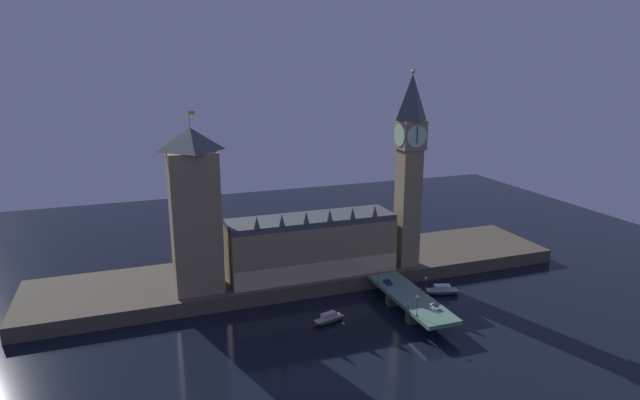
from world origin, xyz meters
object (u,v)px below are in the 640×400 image
clock_tower (409,165)px  pedestrian_near_rail (408,305)px  boat_downstream (442,291)px  car_northbound_lead (388,282)px  car_southbound_lead (435,306)px  street_lamp_mid (426,283)px  victoria_tower (195,210)px  street_lamp_near (417,303)px  street_lamp_far (378,273)px  pedestrian_mid_walk (421,289)px  boat_upstream (329,319)px

clock_tower → pedestrian_near_rail: size_ratio=46.11×
clock_tower → boat_downstream: (4.78, -21.34, -46.73)m
car_northbound_lead → car_southbound_lead: car_northbound_lead is taller
car_southbound_lead → street_lamp_mid: bearing=74.8°
victoria_tower → street_lamp_near: 85.50m
car_northbound_lead → street_lamp_near: (-3.22, -27.41, 3.87)m
street_lamp_mid → street_lamp_far: bearing=129.3°
boat_downstream → car_northbound_lead: bearing=171.3°
car_southbound_lead → street_lamp_far: bearing=108.5°
boat_downstream → pedestrian_mid_walk: bearing=-153.5°
car_northbound_lead → street_lamp_far: street_lamp_far is taller
clock_tower → car_northbound_lead: clock_tower is taller
boat_downstream → boat_upstream: bearing=-171.7°
clock_tower → street_lamp_near: clock_tower is taller
car_northbound_lead → boat_upstream: (-28.17, -10.71, -5.60)m
car_northbound_lead → clock_tower: bearing=46.1°
clock_tower → street_lamp_near: size_ratio=10.94×
boat_upstream → car_southbound_lead: bearing=-22.2°
clock_tower → pedestrian_mid_walk: bearing=-107.5°
pedestrian_near_rail → boat_upstream: bearing=158.0°
victoria_tower → boat_upstream: (39.86, -33.08, -34.58)m
clock_tower → street_lamp_far: (-20.51, -15.93, -38.02)m
car_southbound_lead → pedestrian_near_rail: (-8.45, 3.52, 0.28)m
clock_tower → street_lamp_far: clock_tower is taller
clock_tower → car_northbound_lead: bearing=-133.9°
pedestrian_mid_walk → street_lamp_far: size_ratio=0.27×
pedestrian_mid_walk → street_lamp_near: bearing=-124.1°
victoria_tower → pedestrian_mid_walk: (76.49, -32.55, -28.81)m
clock_tower → boat_upstream: clock_tower is taller
victoria_tower → car_northbound_lead: 77.26m
pedestrian_mid_walk → boat_upstream: pedestrian_mid_walk is taller
car_northbound_lead → car_southbound_lead: size_ratio=0.97×
clock_tower → victoria_tower: bearing=177.0°
pedestrian_mid_walk → street_lamp_far: 17.15m
clock_tower → car_southbound_lead: clock_tower is taller
pedestrian_near_rail → boat_downstream: 31.03m
boat_upstream → clock_tower: bearing=32.2°
pedestrian_mid_walk → boat_downstream: bearing=26.5°
car_northbound_lead → street_lamp_far: 4.93m
street_lamp_mid → street_lamp_far: street_lamp_mid is taller
car_northbound_lead → street_lamp_far: bearing=147.7°
car_northbound_lead → boat_downstream: bearing=-8.7°
pedestrian_mid_walk → boat_upstream: size_ratio=0.13×
clock_tower → car_northbound_lead: 48.12m
pedestrian_near_rail → pedestrian_mid_walk: 15.61m
pedestrian_near_rail → pedestrian_mid_walk: (11.27, 10.80, -0.06)m
victoria_tower → boat_downstream: victoria_tower is taller
car_northbound_lead → boat_downstream: car_northbound_lead is taller
pedestrian_mid_walk → boat_downstream: pedestrian_mid_walk is taller
car_southbound_lead → boat_upstream: (-33.81, 13.79, -5.54)m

